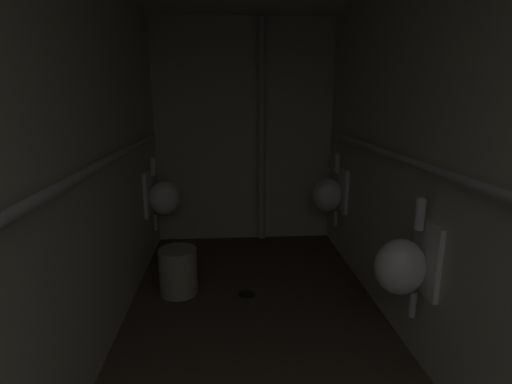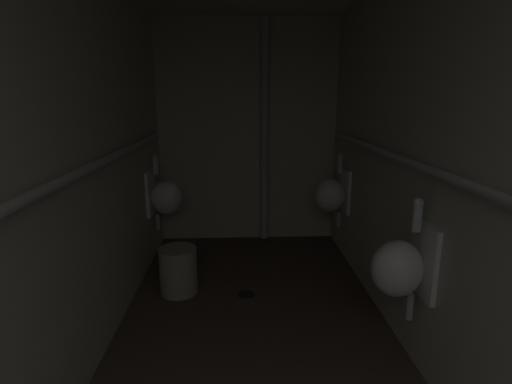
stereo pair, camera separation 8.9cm
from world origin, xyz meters
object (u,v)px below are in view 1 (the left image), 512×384
at_px(urinal_left_mid, 162,197).
at_px(standpipe_back_wall, 261,134).
at_px(floor_drain, 247,294).
at_px(urinal_right_mid, 404,265).
at_px(urinal_right_far, 330,194).
at_px(waste_bin, 178,271).

xyz_separation_m(urinal_left_mid, standpipe_back_wall, (1.03, 0.52, 0.56)).
xyz_separation_m(standpipe_back_wall, floor_drain, (-0.23, -1.31, -1.22)).
bearing_deg(standpipe_back_wall, urinal_left_mid, -153.20).
height_order(urinal_right_mid, floor_drain, urinal_right_mid).
relative_size(urinal_right_mid, floor_drain, 5.39).
xyz_separation_m(urinal_right_far, standpipe_back_wall, (-0.65, 0.51, 0.56)).
distance_m(floor_drain, waste_bin, 0.61).
height_order(standpipe_back_wall, floor_drain, standpipe_back_wall).
bearing_deg(urinal_right_mid, urinal_right_far, 90.00).
distance_m(urinal_right_far, waste_bin, 1.69).
bearing_deg(urinal_right_far, waste_bin, -153.61).
bearing_deg(waste_bin, floor_drain, -7.05).
bearing_deg(floor_drain, urinal_right_far, 41.88).
distance_m(urinal_left_mid, standpipe_back_wall, 1.28).
relative_size(urinal_right_mid, standpipe_back_wall, 0.32).
height_order(urinal_left_mid, standpipe_back_wall, standpipe_back_wall).
relative_size(urinal_left_mid, waste_bin, 1.91).
height_order(urinal_right_far, standpipe_back_wall, standpipe_back_wall).
xyz_separation_m(urinal_right_far, floor_drain, (-0.88, -0.79, -0.66)).
relative_size(urinal_left_mid, urinal_right_mid, 1.00).
distance_m(urinal_right_far, standpipe_back_wall, 1.00).
distance_m(urinal_left_mid, waste_bin, 0.88).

